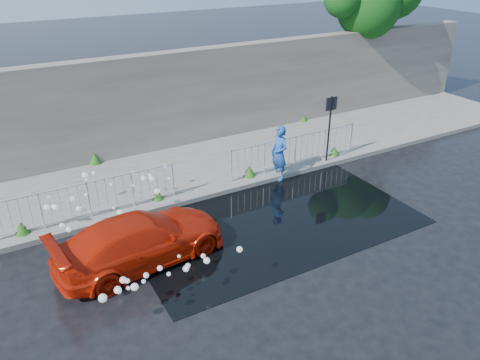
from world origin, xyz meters
name	(u,v)px	position (x,y,z in m)	size (l,w,h in m)	color
ground	(275,240)	(0.00, 0.00, 0.00)	(90.00, 90.00, 0.00)	black
pavement	(196,167)	(0.00, 5.00, 0.07)	(30.00, 4.00, 0.15)	#5D5D59
curb	(223,191)	(0.00, 3.00, 0.08)	(30.00, 0.25, 0.16)	#5D5D59
retaining_wall	(169,100)	(0.00, 7.20, 1.90)	(30.00, 0.60, 3.50)	#5C554D
puddle	(270,218)	(0.50, 1.00, 0.01)	(8.00, 5.00, 0.01)	black
sign_post	(330,119)	(4.20, 3.10, 1.72)	(0.45, 0.06, 2.50)	black
tree	(376,1)	(9.91, 7.41, 4.82)	(5.02, 2.79, 6.43)	#332114
railing_left	(89,198)	(-4.00, 3.35, 0.74)	(5.05, 0.05, 1.10)	silver
railing_right	(295,150)	(3.00, 3.35, 0.74)	(5.05, 0.05, 1.10)	silver
weeds	(193,168)	(-0.31, 4.54, 0.33)	(12.17, 3.93, 0.41)	#255416
water_spray	(124,227)	(-3.58, 1.47, 0.73)	(3.72, 5.59, 1.11)	white
red_car	(141,240)	(-3.34, 0.87, 0.62)	(1.73, 4.25, 1.23)	red
person	(279,153)	(2.10, 3.00, 0.92)	(0.67, 0.44, 1.85)	#214FA6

